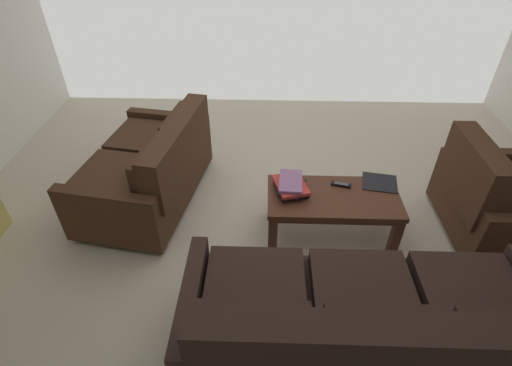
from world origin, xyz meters
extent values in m
cube|color=beige|center=(0.00, 0.00, 0.00)|extent=(5.84, 5.18, 0.01)
cylinder|color=black|center=(-1.36, 0.67, 0.03)|extent=(0.05, 0.05, 0.06)
cylinder|color=black|center=(0.37, 0.67, 0.03)|extent=(0.05, 0.05, 0.06)
cube|color=black|center=(-0.49, 1.02, 0.24)|extent=(1.89, 0.82, 0.37)
cube|color=black|center=(-1.12, 1.00, 0.48)|extent=(0.59, 0.72, 0.10)
cube|color=black|center=(-0.49, 1.00, 0.48)|extent=(0.59, 0.72, 0.10)
cube|color=black|center=(0.14, 1.00, 0.48)|extent=(0.59, 0.72, 0.10)
cube|color=black|center=(-0.49, 1.37, 0.60)|extent=(1.89, 0.18, 0.45)
cube|color=black|center=(-1.12, 1.26, 0.60)|extent=(0.57, 0.12, 0.31)
cube|color=black|center=(-0.49, 1.26, 0.60)|extent=(0.57, 0.12, 0.31)
cube|color=black|center=(0.14, 1.26, 0.60)|extent=(0.57, 0.12, 0.31)
cube|color=black|center=(0.50, 1.02, 0.31)|extent=(0.10, 0.82, 0.53)
cylinder|color=black|center=(1.45, -1.02, 0.03)|extent=(0.06, 0.06, 0.06)
cylinder|color=black|center=(1.62, 0.00, 0.03)|extent=(0.06, 0.06, 0.06)
cylinder|color=black|center=(0.75, -0.90, 0.03)|extent=(0.06, 0.06, 0.06)
cylinder|color=black|center=(0.92, 0.11, 0.03)|extent=(0.06, 0.06, 0.06)
cube|color=#422819|center=(1.19, -0.45, 0.24)|extent=(1.02, 1.31, 0.36)
cube|color=#422819|center=(1.16, -0.75, 0.47)|extent=(0.81, 0.67, 0.10)
cube|color=#422819|center=(1.26, -0.16, 0.47)|extent=(0.81, 0.67, 0.10)
cube|color=#422819|center=(0.84, -0.39, 0.59)|extent=(0.37, 1.20, 0.46)
cube|color=#422819|center=(0.90, -0.71, 0.59)|extent=(0.21, 0.55, 0.32)
cube|color=#422819|center=(0.99, -0.12, 0.59)|extent=(0.21, 0.55, 0.32)
cube|color=#422819|center=(1.08, -1.09, 0.31)|extent=(0.84, 0.23, 0.52)
cube|color=#422819|center=(1.29, 0.18, 0.31)|extent=(0.84, 0.23, 0.52)
cube|color=#4C2819|center=(-0.45, -0.02, 0.40)|extent=(1.04, 0.52, 0.04)
cube|color=#4C2819|center=(-0.45, -0.02, 0.36)|extent=(0.96, 0.47, 0.05)
cube|color=#4C2819|center=(-0.93, -0.24, 0.19)|extent=(0.07, 0.07, 0.38)
cube|color=#4C2819|center=(0.03, -0.24, 0.19)|extent=(0.07, 0.07, 0.38)
cube|color=#4C2819|center=(-0.93, 0.19, 0.19)|extent=(0.07, 0.07, 0.38)
cube|color=#4C2819|center=(0.03, 0.19, 0.19)|extent=(0.07, 0.07, 0.38)
cylinder|color=black|center=(-1.49, 0.21, 0.03)|extent=(0.05, 0.05, 0.06)
cylinder|color=black|center=(-1.49, -0.38, 0.03)|extent=(0.05, 0.05, 0.06)
cube|color=#422819|center=(-1.85, -0.08, 0.23)|extent=(0.84, 0.75, 0.35)
cube|color=#422819|center=(-1.49, -0.08, 0.61)|extent=(0.18, 0.75, 0.51)
cube|color=#422819|center=(-1.60, -0.08, 0.61)|extent=(0.12, 0.67, 0.37)
cube|color=#422819|center=(-1.85, -0.51, 0.30)|extent=(0.84, 0.10, 0.51)
cube|color=black|center=(-0.11, -0.07, 0.43)|extent=(0.28, 0.30, 0.02)
cube|color=black|center=(-0.12, -0.06, 0.46)|extent=(0.24, 0.29, 0.03)
cube|color=#C63833|center=(-0.11, -0.07, 0.49)|extent=(0.30, 0.35, 0.03)
cube|color=#996699|center=(-0.11, -0.08, 0.51)|extent=(0.20, 0.30, 0.03)
cube|color=black|center=(-0.52, -0.15, 0.43)|extent=(0.17, 0.08, 0.02)
cube|color=#59595B|center=(-0.52, -0.15, 0.44)|extent=(0.11, 0.06, 0.00)
cube|color=black|center=(-0.85, -0.20, 0.43)|extent=(0.31, 0.29, 0.01)
camera|label=1|loc=(0.09, 2.34, 2.36)|focal=27.10mm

